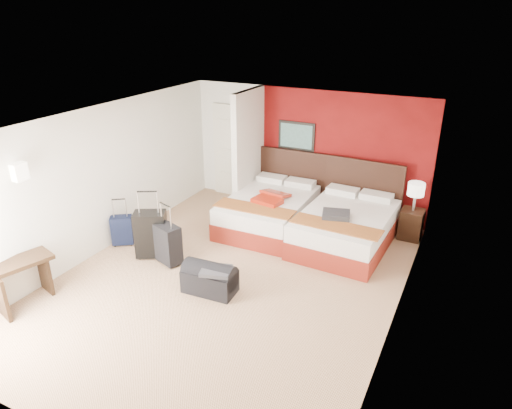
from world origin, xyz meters
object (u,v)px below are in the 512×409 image
Objects in this scene: red_suitcase_open at (271,198)px; desk at (23,282)px; suitcase_black at (151,235)px; bed_right at (345,229)px; nightstand at (411,224)px; bed_left at (269,212)px; suitcase_charcoal at (168,245)px; table_lamp at (415,197)px; suitcase_navy at (122,231)px; duffel_bag at (210,280)px.

desk is at bearing -110.37° from red_suitcase_open.
suitcase_black is 0.93× the size of desk.
bed_right is 3.78× the size of nightstand.
desk reaches higher than bed_left.
bed_left is 3.17× the size of suitcase_charcoal.
desk is (-4.60, -4.60, -0.47)m from table_lamp.
desk is at bearing -133.45° from nightstand.
nightstand is at bearing 61.78° from desk.
duffel_bag is at bearing -49.77° from suitcase_navy.
table_lamp reaches higher than bed_left.
table_lamp is 1.03× the size of suitcase_navy.
suitcase_black is 2.07m from desk.
bed_right is 2.49× the size of desk.
bed_left is 4.00× the size of suitcase_navy.
nightstand is (2.45, 0.83, -0.39)m from red_suitcase_open.
suitcase_black is 1.55m from duffel_bag.
table_lamp is (2.45, 0.83, 0.16)m from red_suitcase_open.
duffel_bag is (-2.39, -3.16, -0.08)m from nightstand.
bed_left is 2.33m from suitcase_black.
table_lamp reaches higher than duffel_bag.
table_lamp is 0.81× the size of suitcase_charcoal.
suitcase_charcoal reaches higher than duffel_bag.
desk is at bearing -130.91° from bed_right.
suitcase_navy is at bearing -139.13° from bed_left.
nightstand is at bearing 14.85° from bed_left.
suitcase_charcoal is at bearing -140.03° from nightstand.
nightstand is at bearing 6.66° from suitcase_black.
nightstand is 0.85× the size of suitcase_charcoal.
bed_left is at bearing 28.22° from suitcase_black.
red_suitcase_open is at bearing -161.34° from table_lamp.
desk is (-2.21, -1.44, 0.15)m from duffel_bag.
table_lamp reaches higher than bed_right.
duffel_bag is 0.93× the size of desk.
red_suitcase_open is 2.32m from suitcase_black.
suitcase_navy is (-0.75, 0.11, -0.14)m from suitcase_black.
red_suitcase_open is 2.18m from suitcase_charcoal.
suitcase_black is (-1.39, -1.84, -0.27)m from red_suitcase_open.
red_suitcase_open is at bearing 24.78° from suitcase_black.
bed_right is 3.98× the size of table_lamp.
red_suitcase_open reaches higher than suitcase_navy.
bed_left is 2.63× the size of duffel_bag.
suitcase_black is 1.00× the size of duffel_bag.
bed_right is 1.48m from red_suitcase_open.
table_lamp is 0.62× the size of desk.
nightstand is at bearing 49.42° from duffel_bag.
bed_right is 5.22m from desk.
bed_left is at bearing 85.62° from suitcase_charcoal.
red_suitcase_open is at bearing 82.10° from suitcase_charcoal.
bed_left is at bearing 144.31° from red_suitcase_open.
nightstand is 3.96m from duffel_bag.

